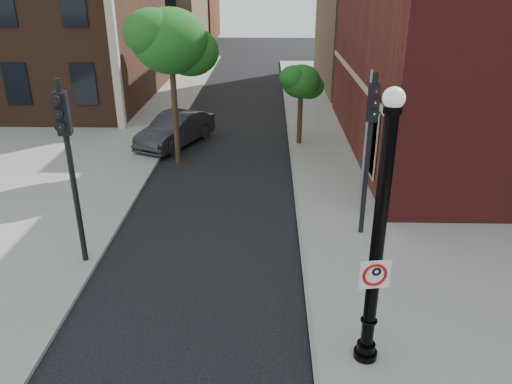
{
  "coord_description": "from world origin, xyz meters",
  "views": [
    {
      "loc": [
        1.01,
        -9.19,
        7.88
      ],
      "look_at": [
        0.71,
        2.0,
        2.96
      ],
      "focal_mm": 35.0,
      "sensor_mm": 36.0,
      "label": 1
    }
  ],
  "objects_px": {
    "lamppost": "(377,251)",
    "traffic_signal_left": "(67,146)",
    "traffic_signal_right": "(371,130)",
    "parked_car": "(176,130)",
    "no_parking_sign": "(375,274)"
  },
  "relations": [
    {
      "from": "traffic_signal_left",
      "to": "lamppost",
      "type": "bearing_deg",
      "value": -36.35
    },
    {
      "from": "traffic_signal_left",
      "to": "traffic_signal_right",
      "type": "distance_m",
      "value": 8.65
    },
    {
      "from": "lamppost",
      "to": "traffic_signal_right",
      "type": "height_order",
      "value": "lamppost"
    },
    {
      "from": "no_parking_sign",
      "to": "traffic_signal_right",
      "type": "height_order",
      "value": "traffic_signal_right"
    },
    {
      "from": "lamppost",
      "to": "traffic_signal_right",
      "type": "bearing_deg",
      "value": 81.48
    },
    {
      "from": "parked_car",
      "to": "no_parking_sign",
      "type": "bearing_deg",
      "value": -41.35
    },
    {
      "from": "traffic_signal_left",
      "to": "no_parking_sign",
      "type": "bearing_deg",
      "value": -37.34
    },
    {
      "from": "lamppost",
      "to": "traffic_signal_right",
      "type": "distance_m",
      "value": 5.93
    },
    {
      "from": "lamppost",
      "to": "traffic_signal_right",
      "type": "relative_size",
      "value": 1.15
    },
    {
      "from": "traffic_signal_right",
      "to": "parked_car",
      "type": "bearing_deg",
      "value": 143.62
    },
    {
      "from": "lamppost",
      "to": "parked_car",
      "type": "relative_size",
      "value": 1.26
    },
    {
      "from": "parked_car",
      "to": "traffic_signal_right",
      "type": "distance_m",
      "value": 12.27
    },
    {
      "from": "lamppost",
      "to": "traffic_signal_left",
      "type": "distance_m",
      "value": 8.52
    },
    {
      "from": "no_parking_sign",
      "to": "traffic_signal_right",
      "type": "distance_m",
      "value": 6.16
    },
    {
      "from": "lamppost",
      "to": "traffic_signal_left",
      "type": "height_order",
      "value": "lamppost"
    }
  ]
}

